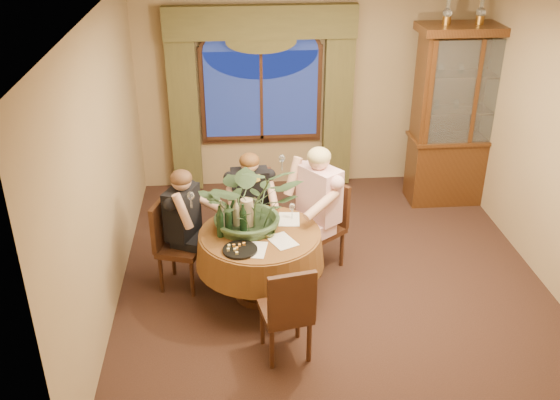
{
  "coord_description": "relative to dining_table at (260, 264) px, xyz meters",
  "views": [
    {
      "loc": [
        -1.04,
        -5.59,
        3.83
      ],
      "look_at": [
        -0.58,
        -0.25,
        1.1
      ],
      "focal_mm": 40.0,
      "sensor_mm": 36.0,
      "label": 1
    }
  ],
  "objects": [
    {
      "name": "drapery_right",
      "position": [
        1.21,
        2.63,
        0.8
      ],
      "size": [
        0.38,
        0.14,
        2.32
      ],
      "primitive_type": "cube",
      "color": "#464223",
      "rests_on": "floor"
    },
    {
      "name": "stoneware_vase",
      "position": [
        -0.12,
        0.11,
        0.53
      ],
      "size": [
        0.17,
        0.17,
        0.31
      ],
      "primitive_type": null,
      "color": "gray",
      "rests_on": "dining_table"
    },
    {
      "name": "tasting_paper_0",
      "position": [
        0.21,
        -0.19,
        0.38
      ],
      "size": [
        0.32,
        0.36,
        0.0
      ],
      "primitive_type": "cube",
      "rotation": [
        0.0,
        0.0,
        0.44
      ],
      "color": "white",
      "rests_on": "dining_table"
    },
    {
      "name": "wine_bottle_1",
      "position": [
        -0.38,
        0.08,
        0.54
      ],
      "size": [
        0.07,
        0.07,
        0.33
      ],
      "primitive_type": "cylinder",
      "color": "tan",
      "rests_on": "dining_table"
    },
    {
      "name": "wall_back",
      "position": [
        0.78,
        2.75,
        1.02
      ],
      "size": [
        4.5,
        0.0,
        4.5
      ],
      "primitive_type": "plane",
      "rotation": [
        1.57,
        0.0,
        0.0
      ],
      "color": "#937953",
      "rests_on": "ground"
    },
    {
      "name": "dining_table",
      "position": [
        0.0,
        0.0,
        0.0
      ],
      "size": [
        1.66,
        1.66,
        0.75
      ],
      "primitive_type": "cylinder",
      "rotation": [
        0.0,
        0.0,
        0.34
      ],
      "color": "maroon",
      "rests_on": "floor"
    },
    {
      "name": "wall_right",
      "position": [
        3.03,
        0.25,
        1.02
      ],
      "size": [
        0.0,
        5.0,
        5.0
      ],
      "primitive_type": "plane",
      "rotation": [
        1.57,
        0.0,
        -1.57
      ],
      "color": "#937953",
      "rests_on": "ground"
    },
    {
      "name": "wine_bottle_2",
      "position": [
        -0.16,
        -0.02,
        0.54
      ],
      "size": [
        0.07,
        0.07,
        0.33
      ],
      "primitive_type": "cylinder",
      "color": "black",
      "rests_on": "dining_table"
    },
    {
      "name": "swag_valance",
      "position": [
        0.18,
        2.6,
        1.9
      ],
      "size": [
        2.45,
        0.16,
        0.42
      ],
      "primitive_type": null,
      "color": "#464223",
      "rests_on": "wall_back"
    },
    {
      "name": "window",
      "position": [
        0.18,
        2.68,
        0.92
      ],
      "size": [
        1.62,
        0.1,
        1.32
      ],
      "primitive_type": null,
      "color": "navy",
      "rests_on": "wall_back"
    },
    {
      "name": "olive_bowl",
      "position": [
        0.08,
        -0.08,
        0.4
      ],
      "size": [
        0.14,
        0.14,
        0.04
      ],
      "primitive_type": "imported",
      "color": "#4D5C2E",
      "rests_on": "dining_table"
    },
    {
      "name": "oil_lamp_center",
      "position": [
        2.76,
        2.0,
        2.12
      ],
      "size": [
        0.11,
        0.11,
        0.34
      ],
      "primitive_type": null,
      "color": "#A5722D",
      "rests_on": "china_cabinet"
    },
    {
      "name": "drapery_left",
      "position": [
        -0.85,
        2.63,
        0.8
      ],
      "size": [
        0.38,
        0.14,
        2.32
      ],
      "primitive_type": "cube",
      "color": "#464223",
      "rests_on": "floor"
    },
    {
      "name": "wine_bottle_5",
      "position": [
        -0.25,
        0.15,
        0.54
      ],
      "size": [
        0.07,
        0.07,
        0.33
      ],
      "primitive_type": "cylinder",
      "color": "black",
      "rests_on": "dining_table"
    },
    {
      "name": "oil_lamp_left",
      "position": [
        2.35,
        2.0,
        2.12
      ],
      "size": [
        0.11,
        0.11,
        0.34
      ],
      "primitive_type": null,
      "color": "#A5722D",
      "rests_on": "china_cabinet"
    },
    {
      "name": "person_pink",
      "position": [
        0.66,
        0.48,
        0.35
      ],
      "size": [
        0.69,
        0.7,
        1.44
      ],
      "primitive_type": null,
      "rotation": [
        0.0,
        0.0,
        -4.09
      ],
      "color": "beige",
      "rests_on": "floor"
    },
    {
      "name": "china_cabinet",
      "position": [
        2.76,
        2.0,
        0.79
      ],
      "size": [
        1.44,
        0.57,
        2.33
      ],
      "primitive_type": "cube",
      "color": "#361B0B",
      "rests_on": "floor"
    },
    {
      "name": "centerpiece_plant",
      "position": [
        -0.07,
        0.14,
        1.01
      ],
      "size": [
        1.01,
        1.12,
        0.87
      ],
      "primitive_type": "imported",
      "color": "#395734",
      "rests_on": "dining_table"
    },
    {
      "name": "wine_bottle_0",
      "position": [
        -0.23,
        0.09,
        0.54
      ],
      "size": [
        0.07,
        0.07,
        0.33
      ],
      "primitive_type": "cylinder",
      "color": "tan",
      "rests_on": "dining_table"
    },
    {
      "name": "tasting_paper_1",
      "position": [
        0.31,
        0.23,
        0.38
      ],
      "size": [
        0.24,
        0.32,
        0.0
      ],
      "primitive_type": "cube",
      "rotation": [
        0.0,
        0.0,
        -0.1
      ],
      "color": "white",
      "rests_on": "dining_table"
    },
    {
      "name": "chair_front_left",
      "position": [
        0.17,
        -0.9,
        0.1
      ],
      "size": [
        0.49,
        0.49,
        0.96
      ],
      "primitive_type": "cube",
      "rotation": [
        0.0,
        0.0,
        0.19
      ],
      "color": "black",
      "rests_on": "floor"
    },
    {
      "name": "wine_glass_person_scarf",
      "position": [
        -0.03,
        0.42,
        0.46
      ],
      "size": [
        0.07,
        0.07,
        0.18
      ],
      "primitive_type": null,
      "color": "silver",
      "rests_on": "dining_table"
    },
    {
      "name": "person_back",
      "position": [
        -0.78,
        0.36,
        0.27
      ],
      "size": [
        0.58,
        0.6,
        1.3
      ],
      "primitive_type": null,
      "rotation": [
        0.0,
        0.0,
        -2.0
      ],
      "color": "black",
      "rests_on": "floor"
    },
    {
      "name": "wine_bottle_4",
      "position": [
        -0.3,
        -0.02,
        0.54
      ],
      "size": [
        0.07,
        0.07,
        0.33
      ],
      "primitive_type": "cylinder",
      "color": "black",
      "rests_on": "dining_table"
    },
    {
      "name": "wine_glass_person_pink",
      "position": [
        0.35,
        0.25,
        0.46
      ],
      "size": [
        0.07,
        0.07,
        0.18
      ],
      "primitive_type": null,
      "color": "silver",
      "rests_on": "dining_table"
    },
    {
      "name": "chair_back_right",
      "position": [
        -0.02,
        0.86,
        0.1
      ],
      "size": [
        0.43,
        0.43,
        0.96
      ],
      "primitive_type": "cube",
      "rotation": [
        0.0,
        0.0,
        -3.12
      ],
      "color": "black",
      "rests_on": "floor"
    },
    {
      "name": "arched_transom",
      "position": [
        0.18,
        2.68,
        1.71
      ],
      "size": [
        1.6,
        0.06,
        0.44
      ],
      "primitive_type": null,
      "color": "navy",
      "rests_on": "wall_back"
    },
    {
      "name": "chair_back",
      "position": [
        -0.81,
        0.26,
        0.1
      ],
      "size": [
        0.53,
        0.53,
        0.96
      ],
      "primitive_type": "cube",
      "rotation": [
        0.0,
        0.0,
        -1.88
      ],
      "color": "black",
      "rests_on": "floor"
    },
    {
      "name": "oil_lamp_right",
      "position": [
        3.16,
        2.0,
        2.12
      ],
      "size": [
        0.11,
        0.11,
        0.34
      ],
      "primitive_type": null,
      "color": "#A5722D",
      "rests_on": "china_cabinet"
    },
    {
      "name": "floor",
      "position": [
        0.78,
        0.25,
        -0.38
      ],
      "size": [
        5.0,
        5.0,
        0.0
      ],
      "primitive_type": "plane",
      "color": "black",
      "rests_on": "ground"
    },
    {
      "name": "tasting_paper_2",
      "position": [
        -0.07,
        -0.33,
        0.38
      ],
      "size": [
        0.27,
        0.34,
        0.0
      ],
      "primitive_type": "cube",
      "rotation": [
        0.0,
        0.0,
        -0.21
      ],
      "color": "white",
      "rests_on": "dining_table"
    },
    {
      "name": "ceiling",
      "position": [
        0.78,
        0.25,
        2.42
      ],
      "size": [
        5.0,
        5.0,
        0.0
      ],
      "primitive_type": "plane",
      "rotation": [
        3.14,
        0.0,
        0.0
      ],
      "color": "white",
      "rests_on": "wall_back"
    },
    {
      "name": "cheese_platter",
      "position": [
        -0.2,
        -0.33,
        0.39
      ],
      "size": [
        0.33,
        0.33,
        0.02
      ],
      "primitive_type": "cylinder",
      "color": "black",
      "rests_on": "dining_table"
    },
    {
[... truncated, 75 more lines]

